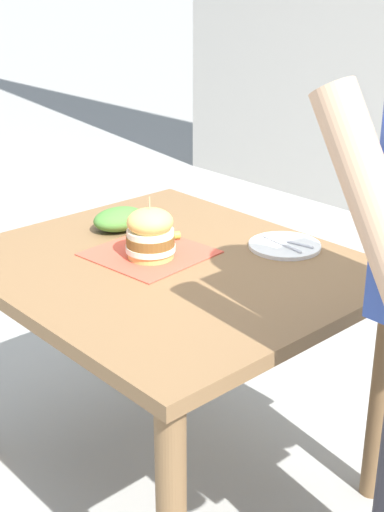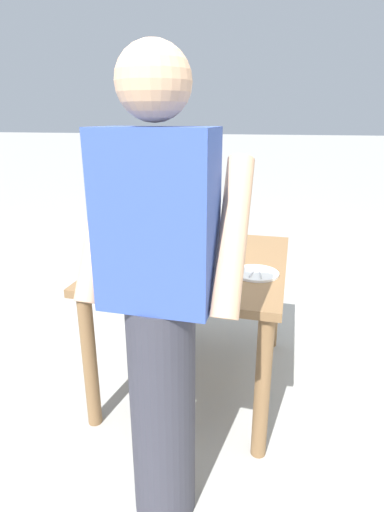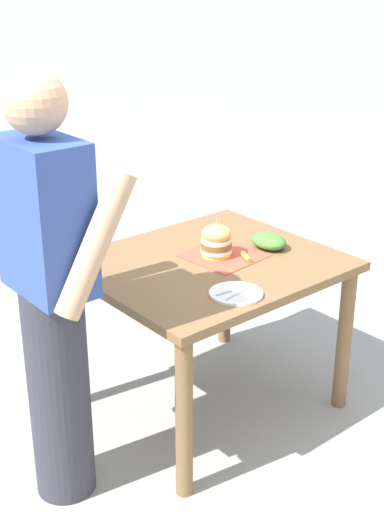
% 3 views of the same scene
% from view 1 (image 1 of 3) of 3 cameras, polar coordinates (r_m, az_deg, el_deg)
% --- Properties ---
extents(ground_plane, '(80.00, 80.00, 0.00)m').
position_cam_1_polar(ground_plane, '(2.46, -1.64, -17.09)').
color(ground_plane, '#9E9E99').
extents(patio_table, '(0.95, 1.10, 0.76)m').
position_cam_1_polar(patio_table, '(2.11, -1.83, -3.42)').
color(patio_table, brown).
rests_on(patio_table, ground).
extents(serving_paper, '(0.34, 0.34, 0.00)m').
position_cam_1_polar(serving_paper, '(2.12, -3.39, 0.23)').
color(serving_paper, '#D64C38').
rests_on(serving_paper, patio_table).
extents(sandwich, '(0.15, 0.15, 0.18)m').
position_cam_1_polar(sandwich, '(2.06, -3.36, 1.81)').
color(sandwich, '#E5B25B').
rests_on(sandwich, serving_paper).
extents(pickle_spear, '(0.09, 0.06, 0.02)m').
position_cam_1_polar(pickle_spear, '(2.21, -2.06, 1.57)').
color(pickle_spear, '#8EA83D').
rests_on(pickle_spear, serving_paper).
extents(side_plate_with_forks, '(0.22, 0.22, 0.02)m').
position_cam_1_polar(side_plate_with_forks, '(2.18, 7.43, 0.84)').
color(side_plate_with_forks, white).
rests_on(side_plate_with_forks, patio_table).
extents(side_salad, '(0.18, 0.14, 0.07)m').
position_cam_1_polar(side_salad, '(2.32, -5.82, 2.96)').
color(side_salad, '#477F33').
rests_on(side_salad, patio_table).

